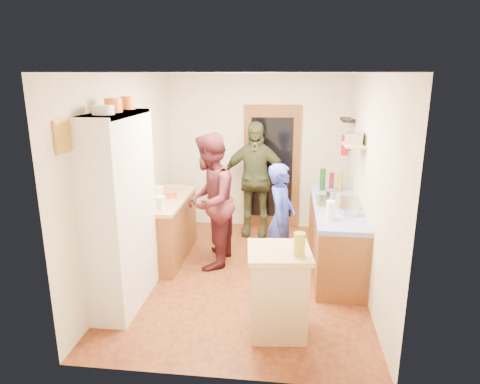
% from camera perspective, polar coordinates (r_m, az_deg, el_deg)
% --- Properties ---
extents(floor, '(3.00, 4.00, 0.02)m').
position_cam_1_polar(floor, '(5.80, 0.61, -11.15)').
color(floor, brown).
rests_on(floor, ground).
extents(ceiling, '(3.00, 4.00, 0.02)m').
position_cam_1_polar(ceiling, '(5.18, 0.69, 15.72)').
color(ceiling, silver).
rests_on(ceiling, ground).
extents(wall_back, '(3.00, 0.02, 2.60)m').
position_cam_1_polar(wall_back, '(7.30, 2.32, 5.31)').
color(wall_back, silver).
rests_on(wall_back, ground).
extents(wall_front, '(3.00, 0.02, 2.60)m').
position_cam_1_polar(wall_front, '(3.44, -2.91, -6.54)').
color(wall_front, silver).
rests_on(wall_front, ground).
extents(wall_left, '(0.02, 4.00, 2.60)m').
position_cam_1_polar(wall_left, '(5.70, -14.65, 1.90)').
color(wall_left, silver).
rests_on(wall_left, ground).
extents(wall_right, '(0.02, 4.00, 2.60)m').
position_cam_1_polar(wall_right, '(5.40, 16.80, 1.00)').
color(wall_right, silver).
rests_on(wall_right, ground).
extents(door_frame, '(0.95, 0.06, 2.10)m').
position_cam_1_polar(door_frame, '(7.29, 4.24, 3.27)').
color(door_frame, brown).
rests_on(door_frame, ground).
extents(door_glass, '(0.70, 0.02, 1.70)m').
position_cam_1_polar(door_glass, '(7.26, 4.22, 3.21)').
color(door_glass, black).
rests_on(door_glass, door_frame).
extents(hutch_body, '(0.40, 1.20, 2.20)m').
position_cam_1_polar(hutch_body, '(4.96, -15.51, -2.58)').
color(hutch_body, white).
rests_on(hutch_body, ground).
extents(hutch_top_shelf, '(0.40, 1.14, 0.04)m').
position_cam_1_polar(hutch_top_shelf, '(4.75, -16.45, 9.92)').
color(hutch_top_shelf, white).
rests_on(hutch_top_shelf, hutch_body).
extents(plate_stack, '(0.22, 0.22, 0.09)m').
position_cam_1_polar(plate_stack, '(4.50, -17.80, 10.39)').
color(plate_stack, white).
rests_on(plate_stack, hutch_top_shelf).
extents(orange_pot_a, '(0.18, 0.18, 0.14)m').
position_cam_1_polar(orange_pot_a, '(4.74, -16.54, 11.03)').
color(orange_pot_a, orange).
rests_on(orange_pot_a, hutch_top_shelf).
extents(orange_pot_b, '(0.16, 0.16, 0.14)m').
position_cam_1_polar(orange_pot_b, '(5.12, -14.74, 11.45)').
color(orange_pot_b, orange).
rests_on(orange_pot_b, hutch_top_shelf).
extents(left_counter_base, '(0.60, 1.40, 0.85)m').
position_cam_1_polar(left_counter_base, '(6.25, -9.97, -5.00)').
color(left_counter_base, brown).
rests_on(left_counter_base, ground).
extents(left_counter_top, '(0.64, 1.44, 0.05)m').
position_cam_1_polar(left_counter_top, '(6.11, -10.17, -1.04)').
color(left_counter_top, tan).
rests_on(left_counter_top, left_counter_base).
extents(toaster, '(0.24, 0.17, 0.17)m').
position_cam_1_polar(toaster, '(5.63, -11.13, -1.39)').
color(toaster, white).
rests_on(toaster, left_counter_top).
extents(kettle, '(0.18, 0.18, 0.19)m').
position_cam_1_polar(kettle, '(6.00, -10.97, -0.21)').
color(kettle, white).
rests_on(kettle, left_counter_top).
extents(orange_bowl, '(0.18, 0.18, 0.08)m').
position_cam_1_polar(orange_bowl, '(6.14, -9.29, -0.30)').
color(orange_bowl, orange).
rests_on(orange_bowl, left_counter_top).
extents(chopping_board, '(0.31, 0.23, 0.02)m').
position_cam_1_polar(chopping_board, '(6.62, -8.63, 0.64)').
color(chopping_board, tan).
rests_on(chopping_board, left_counter_top).
extents(right_counter_base, '(0.60, 2.20, 0.84)m').
position_cam_1_polar(right_counter_base, '(6.09, 12.49, -5.76)').
color(right_counter_base, brown).
rests_on(right_counter_base, ground).
extents(right_counter_top, '(0.62, 2.22, 0.06)m').
position_cam_1_polar(right_counter_top, '(5.95, 12.74, -1.71)').
color(right_counter_top, '#192FAE').
rests_on(right_counter_top, right_counter_base).
extents(hob, '(0.55, 0.58, 0.04)m').
position_cam_1_polar(hob, '(5.90, 12.80, -1.35)').
color(hob, silver).
rests_on(hob, right_counter_top).
extents(pot_on_hob, '(0.20, 0.20, 0.13)m').
position_cam_1_polar(pot_on_hob, '(5.90, 12.33, -0.43)').
color(pot_on_hob, silver).
rests_on(pot_on_hob, hob).
extents(bottle_a, '(0.10, 0.10, 0.33)m').
position_cam_1_polar(bottle_a, '(6.50, 10.97, 1.65)').
color(bottle_a, '#143F14').
rests_on(bottle_a, right_counter_top).
extents(bottle_b, '(0.09, 0.09, 0.28)m').
position_cam_1_polar(bottle_b, '(6.51, 12.10, 1.37)').
color(bottle_b, '#591419').
rests_on(bottle_b, right_counter_top).
extents(bottle_c, '(0.10, 0.10, 0.31)m').
position_cam_1_polar(bottle_c, '(6.53, 13.24, 1.46)').
color(bottle_c, olive).
rests_on(bottle_c, right_counter_top).
extents(paper_towel, '(0.13, 0.13, 0.23)m').
position_cam_1_polar(paper_towel, '(5.22, 11.95, -2.41)').
color(paper_towel, white).
rests_on(paper_towel, right_counter_top).
extents(mixing_bowl, '(0.28, 0.28, 0.09)m').
position_cam_1_polar(mixing_bowl, '(5.46, 14.34, -2.51)').
color(mixing_bowl, silver).
rests_on(mixing_bowl, right_counter_top).
extents(island_base, '(0.61, 0.61, 0.86)m').
position_cam_1_polar(island_base, '(4.49, 5.09, -13.33)').
color(island_base, tan).
rests_on(island_base, ground).
extents(island_top, '(0.68, 0.68, 0.05)m').
position_cam_1_polar(island_top, '(4.29, 5.24, -8.00)').
color(island_top, tan).
rests_on(island_top, island_base).
extents(cutting_board, '(0.38, 0.32, 0.02)m').
position_cam_1_polar(cutting_board, '(4.33, 4.52, -7.62)').
color(cutting_board, white).
rests_on(cutting_board, island_top).
extents(oil_jar, '(0.12, 0.12, 0.22)m').
position_cam_1_polar(oil_jar, '(4.14, 7.92, -6.89)').
color(oil_jar, '#AD9E2D').
rests_on(oil_jar, island_top).
extents(pan_rail, '(0.02, 0.65, 0.02)m').
position_cam_1_polar(pan_rail, '(6.76, 14.70, 10.42)').
color(pan_rail, silver).
rests_on(pan_rail, wall_right).
extents(pan_hang_a, '(0.18, 0.18, 0.05)m').
position_cam_1_polar(pan_hang_a, '(6.59, 14.30, 9.20)').
color(pan_hang_a, black).
rests_on(pan_hang_a, pan_rail).
extents(pan_hang_b, '(0.16, 0.16, 0.05)m').
position_cam_1_polar(pan_hang_b, '(6.79, 14.08, 9.21)').
color(pan_hang_b, black).
rests_on(pan_hang_b, pan_rail).
extents(pan_hang_c, '(0.17, 0.17, 0.05)m').
position_cam_1_polar(pan_hang_c, '(6.99, 13.89, 9.47)').
color(pan_hang_c, black).
rests_on(pan_hang_c, pan_rail).
extents(wall_shelf, '(0.26, 0.42, 0.03)m').
position_cam_1_polar(wall_shelf, '(5.73, 14.98, 6.05)').
color(wall_shelf, tan).
rests_on(wall_shelf, wall_right).
extents(radio, '(0.28, 0.34, 0.15)m').
position_cam_1_polar(radio, '(5.72, 15.04, 6.93)').
color(radio, silver).
rests_on(radio, wall_shelf).
extents(ext_bracket, '(0.06, 0.10, 0.04)m').
position_cam_1_polar(ext_bracket, '(7.01, 14.26, 5.66)').
color(ext_bracket, black).
rests_on(ext_bracket, wall_right).
extents(fire_extinguisher, '(0.11, 0.11, 0.32)m').
position_cam_1_polar(fire_extinguisher, '(6.99, 13.80, 6.09)').
color(fire_extinguisher, red).
rests_on(fire_extinguisher, wall_right).
extents(picture_frame, '(0.03, 0.25, 0.30)m').
position_cam_1_polar(picture_frame, '(4.17, -22.60, 6.88)').
color(picture_frame, gold).
rests_on(picture_frame, wall_left).
extents(person_hob, '(0.46, 0.60, 1.49)m').
position_cam_1_polar(person_hob, '(5.62, 5.71, -3.74)').
color(person_hob, '#2A3AA6').
rests_on(person_hob, ground).
extents(person_left, '(0.77, 0.95, 1.85)m').
position_cam_1_polar(person_left, '(5.83, -3.64, -1.13)').
color(person_left, '#461A20').
rests_on(person_left, ground).
extents(person_back, '(1.12, 0.51, 1.88)m').
position_cam_1_polar(person_back, '(6.93, 2.04, 1.70)').
color(person_back, '#333A21').
rests_on(person_back, ground).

